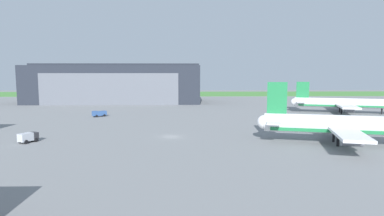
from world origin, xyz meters
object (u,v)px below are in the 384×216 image
object	(u,v)px
fuel_bowser	(28,137)
stair_truck	(315,120)
airliner_near_left	(344,126)
airliner_far_left	(345,103)
baggage_tug	(99,113)
maintenance_hangar	(116,84)

from	to	relation	value
fuel_bowser	stair_truck	distance (m)	79.19
airliner_near_left	stair_truck	size ratio (longest dim) A/B	7.91
airliner_far_left	stair_truck	distance (m)	33.89
airliner_near_left	baggage_tug	world-z (taller)	airliner_near_left
fuel_bowser	baggage_tug	world-z (taller)	fuel_bowser
fuel_bowser	baggage_tug	size ratio (longest dim) A/B	0.92
fuel_bowser	airliner_far_left	bearing A→B (deg)	27.16
maintenance_hangar	airliner_far_left	distance (m)	111.11
maintenance_hangar	airliner_far_left	bearing A→B (deg)	-26.70
maintenance_hangar	baggage_tug	bearing A→B (deg)	-83.91
maintenance_hangar	fuel_bowser	size ratio (longest dim) A/B	19.72
airliner_far_left	fuel_bowser	bearing A→B (deg)	-152.84
fuel_bowser	baggage_tug	xyz separation A→B (m)	(4.58, 42.63, -0.06)
maintenance_hangar	airliner_far_left	world-z (taller)	maintenance_hangar
airliner_far_left	baggage_tug	size ratio (longest dim) A/B	7.98
fuel_bowser	stair_truck	xyz separation A→B (m)	(75.22, 24.75, -0.12)
maintenance_hangar	airliner_near_left	xyz separation A→B (m)	(71.00, -103.69, -5.72)
airliner_far_left	baggage_tug	bearing A→B (deg)	-175.43
fuel_bowser	maintenance_hangar	bearing A→B (deg)	90.88
stair_truck	baggage_tug	bearing A→B (deg)	165.80
fuel_bowser	stair_truck	world-z (taller)	stair_truck
fuel_bowser	baggage_tug	bearing A→B (deg)	83.87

